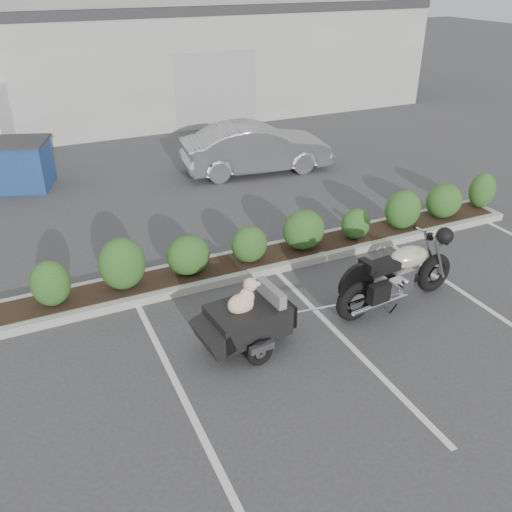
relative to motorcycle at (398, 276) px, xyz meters
name	(u,v)px	position (x,y,z in m)	size (l,w,h in m)	color
ground	(259,339)	(-2.54, 0.10, -0.58)	(90.00, 90.00, 0.00)	#38383A
planter_kerb	(258,261)	(-1.54, 2.30, -0.50)	(12.00, 1.00, 0.15)	#9E9E93
building	(73,57)	(-2.54, 17.10, 1.42)	(26.00, 10.00, 4.00)	#9EA099
motorcycle	(398,276)	(0.00, 0.00, 0.00)	(2.52, 0.89, 1.45)	black
pet_trailer	(247,319)	(-2.79, 0.02, -0.07)	(2.02, 1.14, 1.20)	black
sedan	(256,148)	(0.73, 7.22, 0.10)	(1.43, 4.11, 1.36)	#A0A0A7
dumpster	(12,164)	(-5.54, 8.74, 0.06)	(2.23, 1.86, 1.25)	navy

